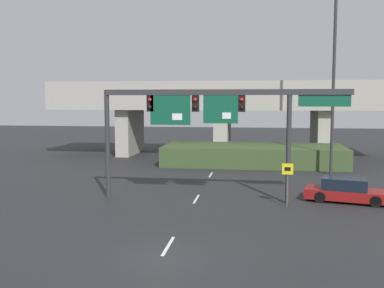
{
  "coord_description": "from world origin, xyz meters",
  "views": [
    {
      "loc": [
        3.41,
        -16.08,
        5.86
      ],
      "look_at": [
        0.0,
        8.05,
        3.46
      ],
      "focal_mm": 42.0,
      "sensor_mm": 36.0,
      "label": 1
    }
  ],
  "objects_px": {
    "speed_limit_sign": "(287,178)",
    "highway_light_pole_near": "(334,72)",
    "parked_sedan_near_right": "(347,191)",
    "signal_gantry": "(211,112)"
  },
  "relations": [
    {
      "from": "speed_limit_sign",
      "to": "highway_light_pole_near",
      "type": "height_order",
      "value": "highway_light_pole_near"
    },
    {
      "from": "parked_sedan_near_right",
      "to": "speed_limit_sign",
      "type": "bearing_deg",
      "value": -138.47
    },
    {
      "from": "parked_sedan_near_right",
      "to": "signal_gantry",
      "type": "bearing_deg",
      "value": -158.83
    },
    {
      "from": "signal_gantry",
      "to": "parked_sedan_near_right",
      "type": "bearing_deg",
      "value": 6.99
    },
    {
      "from": "signal_gantry",
      "to": "speed_limit_sign",
      "type": "height_order",
      "value": "signal_gantry"
    },
    {
      "from": "speed_limit_sign",
      "to": "parked_sedan_near_right",
      "type": "bearing_deg",
      "value": 27.34
    },
    {
      "from": "speed_limit_sign",
      "to": "signal_gantry",
      "type": "bearing_deg",
      "value": 168.52
    },
    {
      "from": "signal_gantry",
      "to": "speed_limit_sign",
      "type": "bearing_deg",
      "value": -11.48
    },
    {
      "from": "highway_light_pole_near",
      "to": "signal_gantry",
      "type": "bearing_deg",
      "value": -128.82
    },
    {
      "from": "highway_light_pole_near",
      "to": "parked_sedan_near_right",
      "type": "height_order",
      "value": "highway_light_pole_near"
    }
  ]
}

